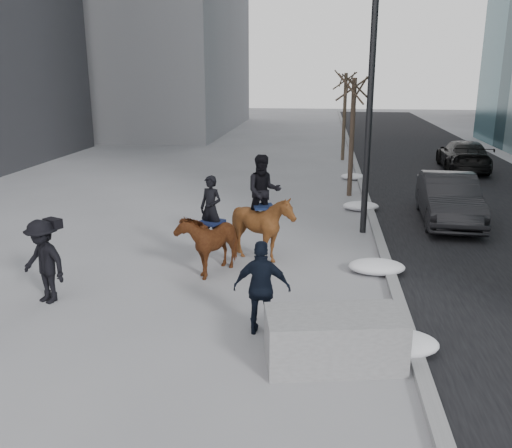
# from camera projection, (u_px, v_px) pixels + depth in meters

# --- Properties ---
(ground) EXTENTS (120.00, 120.00, 0.00)m
(ground) POSITION_uv_depth(u_px,v_px,m) (249.00, 314.00, 10.68)
(ground) COLOR gray
(ground) RESTS_ON ground
(road) EXTENTS (8.00, 90.00, 0.01)m
(road) POSITION_uv_depth(u_px,v_px,m) (480.00, 204.00, 19.39)
(road) COLOR black
(road) RESTS_ON ground
(curb) EXTENTS (0.25, 90.00, 0.12)m
(curb) POSITION_uv_depth(u_px,v_px,m) (367.00, 199.00, 19.85)
(curb) COLOR gray
(curb) RESTS_ON ground
(planter) EXTENTS (2.35, 1.48, 0.87)m
(planter) POSITION_uv_depth(u_px,v_px,m) (334.00, 339.00, 8.75)
(planter) COLOR gray
(planter) RESTS_ON ground
(car_near) EXTENTS (1.87, 4.66, 1.50)m
(car_near) POSITION_uv_depth(u_px,v_px,m) (449.00, 199.00, 16.93)
(car_near) COLOR black
(car_near) RESTS_ON ground
(car_far) EXTENTS (2.31, 5.04, 1.43)m
(car_far) POSITION_uv_depth(u_px,v_px,m) (463.00, 155.00, 25.83)
(car_far) COLOR black
(car_far) RESTS_ON ground
(tree_near) EXTENTS (1.20, 1.20, 4.85)m
(tree_near) POSITION_uv_depth(u_px,v_px,m) (352.00, 132.00, 20.08)
(tree_near) COLOR #382E21
(tree_near) RESTS_ON ground
(tree_far) EXTENTS (1.20, 1.20, 5.00)m
(tree_far) POSITION_uv_depth(u_px,v_px,m) (345.00, 112.00, 28.29)
(tree_far) COLOR #393022
(tree_far) RESTS_ON ground
(mounted_left) EXTENTS (1.46, 1.94, 2.28)m
(mounted_left) POSITION_uv_depth(u_px,v_px,m) (210.00, 237.00, 12.76)
(mounted_left) COLOR #4C200F
(mounted_left) RESTS_ON ground
(mounted_right) EXTENTS (1.75, 1.88, 2.66)m
(mounted_right) POSITION_uv_depth(u_px,v_px,m) (263.00, 220.00, 13.37)
(mounted_right) COLOR #45260D
(mounted_right) RESTS_ON ground
(feeder) EXTENTS (1.03, 0.86, 1.75)m
(feeder) POSITION_uv_depth(u_px,v_px,m) (262.00, 288.00, 9.66)
(feeder) COLOR black
(feeder) RESTS_ON ground
(camera_crew) EXTENTS (1.30, 1.06, 1.75)m
(camera_crew) POSITION_uv_depth(u_px,v_px,m) (44.00, 261.00, 11.00)
(camera_crew) COLOR black
(camera_crew) RESTS_ON ground
(lamppost) EXTENTS (0.25, 0.80, 9.09)m
(lamppost) POSITION_uv_depth(u_px,v_px,m) (373.00, 56.00, 14.68)
(lamppost) COLOR black
(lamppost) RESTS_ON ground
(snow_piles) EXTENTS (1.41, 16.00, 0.36)m
(snow_piles) POSITION_uv_depth(u_px,v_px,m) (370.00, 243.00, 14.52)
(snow_piles) COLOR white
(snow_piles) RESTS_ON ground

